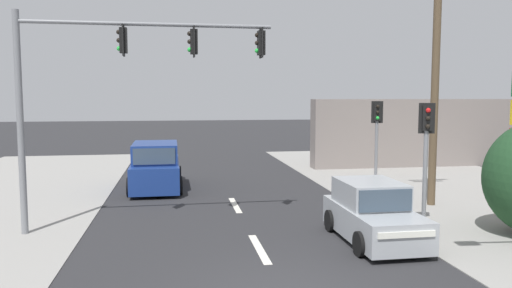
% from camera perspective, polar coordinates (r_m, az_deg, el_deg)
% --- Properties ---
extents(lane_dash_mid, '(0.20, 2.40, 0.01)m').
position_cam_1_polar(lane_dash_mid, '(12.54, 0.38, -11.86)').
color(lane_dash_mid, silver).
rests_on(lane_dash_mid, ground).
extents(lane_dash_far, '(0.20, 2.40, 0.01)m').
position_cam_1_polar(lane_dash_far, '(17.33, -2.41, -6.99)').
color(lane_dash_far, silver).
rests_on(lane_dash_far, ground).
extents(utility_pole_midground_right, '(1.80, 0.26, 9.28)m').
position_cam_1_polar(utility_pole_midground_right, '(17.98, 19.86, 8.78)').
color(utility_pole_midground_right, brown).
rests_on(utility_pole_midground_right, ground).
extents(traffic_signal_mast, '(6.89, 0.49, 6.00)m').
position_cam_1_polar(traffic_signal_mast, '(14.24, -16.20, 7.73)').
color(traffic_signal_mast, slate).
rests_on(traffic_signal_mast, ground).
extents(pedestal_signal_right_kerb, '(0.44, 0.31, 3.56)m').
position_cam_1_polar(pedestal_signal_right_kerb, '(14.53, 18.86, -0.05)').
color(pedestal_signal_right_kerb, slate).
rests_on(pedestal_signal_right_kerb, ground).
extents(pedestal_signal_far_median, '(0.44, 0.31, 3.56)m').
position_cam_1_polar(pedestal_signal_far_median, '(19.72, 13.63, 1.47)').
color(pedestal_signal_far_median, slate).
rests_on(pedestal_signal_far_median, ground).
extents(shopfront_wall_far, '(12.00, 1.00, 3.60)m').
position_cam_1_polar(shopfront_wall_far, '(28.07, 18.38, 1.22)').
color(shopfront_wall_far, gray).
rests_on(shopfront_wall_far, ground).
extents(hatchback_receding_far, '(1.80, 3.65, 1.53)m').
position_cam_1_polar(hatchback_receding_far, '(13.39, 13.20, -7.78)').
color(hatchback_receding_far, '#A3A8AD').
rests_on(hatchback_receding_far, ground).
extents(suv_kerbside_parked, '(2.08, 4.55, 1.90)m').
position_cam_1_polar(suv_kerbside_parked, '(20.50, -11.39, -2.65)').
color(suv_kerbside_parked, navy).
rests_on(suv_kerbside_parked, ground).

